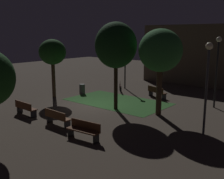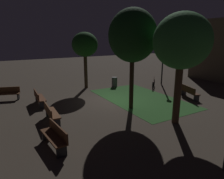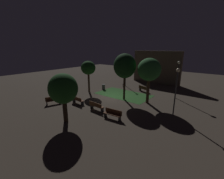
{
  "view_description": "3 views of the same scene",
  "coord_description": "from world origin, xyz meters",
  "px_view_note": "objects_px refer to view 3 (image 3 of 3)",
  "views": [
    {
      "loc": [
        13.34,
        -13.89,
        5.04
      ],
      "look_at": [
        1.0,
        0.91,
        1.13
      ],
      "focal_mm": 44.28,
      "sensor_mm": 36.0,
      "label": 1
    },
    {
      "loc": [
        11.48,
        -6.67,
        4.22
      ],
      "look_at": [
        0.55,
        -0.35,
        0.93
      ],
      "focal_mm": 32.42,
      "sensor_mm": 36.0,
      "label": 2
    },
    {
      "loc": [
        12.2,
        -15.27,
        6.44
      ],
      "look_at": [
        0.21,
        -0.15,
        1.1
      ],
      "focal_mm": 24.23,
      "sensor_mm": 36.0,
      "label": 3
    }
  ],
  "objects_px": {
    "bench_corner": "(96,106)",
    "lamp_post_path_center": "(176,84)",
    "bench_lawn_edge": "(77,100)",
    "bench_near_trees": "(54,100)",
    "lamp_post_plaza_west": "(178,74)",
    "tree_tall_center": "(125,66)",
    "trash_bin": "(103,87)",
    "bench_back_row": "(144,89)",
    "bench_path_side": "(113,114)",
    "bicycle": "(124,86)",
    "tree_back_left": "(63,89)",
    "tree_near_wall": "(88,68)",
    "tree_back_right": "(149,70)",
    "lamp_post_plaza_east": "(126,69)"
  },
  "relations": [
    {
      "from": "tree_back_right",
      "to": "bicycle",
      "type": "bearing_deg",
      "value": 147.38
    },
    {
      "from": "bench_lawn_edge",
      "to": "bicycle",
      "type": "xyz_separation_m",
      "value": [
        0.27,
        9.34,
        -0.14
      ]
    },
    {
      "from": "bench_near_trees",
      "to": "lamp_post_plaza_west",
      "type": "height_order",
      "value": "lamp_post_plaza_west"
    },
    {
      "from": "lamp_post_plaza_east",
      "to": "trash_bin",
      "type": "bearing_deg",
      "value": -107.82
    },
    {
      "from": "bench_lawn_edge",
      "to": "bicycle",
      "type": "bearing_deg",
      "value": 88.33
    },
    {
      "from": "tree_back_left",
      "to": "trash_bin",
      "type": "distance_m",
      "value": 11.54
    },
    {
      "from": "bench_path_side",
      "to": "bicycle",
      "type": "bearing_deg",
      "value": 119.0
    },
    {
      "from": "bench_near_trees",
      "to": "bench_back_row",
      "type": "xyz_separation_m",
      "value": [
        6.02,
        11.28,
        0.0
      ]
    },
    {
      "from": "trash_bin",
      "to": "tree_back_right",
      "type": "bearing_deg",
      "value": -8.77
    },
    {
      "from": "tree_back_right",
      "to": "tree_back_left",
      "type": "height_order",
      "value": "tree_back_right"
    },
    {
      "from": "tree_near_wall",
      "to": "lamp_post_plaza_east",
      "type": "height_order",
      "value": "tree_near_wall"
    },
    {
      "from": "bench_near_trees",
      "to": "tree_near_wall",
      "type": "height_order",
      "value": "tree_near_wall"
    },
    {
      "from": "trash_bin",
      "to": "bicycle",
      "type": "bearing_deg",
      "value": 52.14
    },
    {
      "from": "trash_bin",
      "to": "bench_corner",
      "type": "bearing_deg",
      "value": -53.8
    },
    {
      "from": "bench_lawn_edge",
      "to": "lamp_post_plaza_east",
      "type": "relative_size",
      "value": 0.42
    },
    {
      "from": "bench_path_side",
      "to": "bicycle",
      "type": "xyz_separation_m",
      "value": [
        -5.43,
        9.8,
        -0.14
      ]
    },
    {
      "from": "trash_bin",
      "to": "lamp_post_path_center",
      "type": "bearing_deg",
      "value": -13.46
    },
    {
      "from": "bench_back_row",
      "to": "lamp_post_plaza_west",
      "type": "bearing_deg",
      "value": -0.78
    },
    {
      "from": "tree_back_right",
      "to": "trash_bin",
      "type": "height_order",
      "value": "tree_back_right"
    },
    {
      "from": "bench_corner",
      "to": "lamp_post_plaza_east",
      "type": "bearing_deg",
      "value": 107.95
    },
    {
      "from": "lamp_post_path_center",
      "to": "tree_back_left",
      "type": "bearing_deg",
      "value": -133.75
    },
    {
      "from": "bench_path_side",
      "to": "tree_back_left",
      "type": "distance_m",
      "value": 4.99
    },
    {
      "from": "tree_tall_center",
      "to": "tree_back_left",
      "type": "distance_m",
      "value": 8.43
    },
    {
      "from": "bench_path_side",
      "to": "lamp_post_plaza_east",
      "type": "bearing_deg",
      "value": 118.34
    },
    {
      "from": "tree_near_wall",
      "to": "tree_back_right",
      "type": "bearing_deg",
      "value": 6.66
    },
    {
      "from": "bench_lawn_edge",
      "to": "bench_near_trees",
      "type": "xyz_separation_m",
      "value": [
        -2.2,
        -1.77,
        0.0
      ]
    },
    {
      "from": "bench_corner",
      "to": "bench_back_row",
      "type": "height_order",
      "value": "same"
    },
    {
      "from": "bench_back_row",
      "to": "tree_near_wall",
      "type": "height_order",
      "value": "tree_near_wall"
    },
    {
      "from": "bench_back_row",
      "to": "tree_tall_center",
      "type": "bearing_deg",
      "value": -94.1
    },
    {
      "from": "bench_near_trees",
      "to": "lamp_post_plaza_west",
      "type": "bearing_deg",
      "value": 46.46
    },
    {
      "from": "bench_lawn_edge",
      "to": "bench_path_side",
      "type": "height_order",
      "value": "same"
    },
    {
      "from": "bench_near_trees",
      "to": "trash_bin",
      "type": "distance_m",
      "value": 8.47
    },
    {
      "from": "bench_corner",
      "to": "tree_back_left",
      "type": "distance_m",
      "value": 4.42
    },
    {
      "from": "tree_back_right",
      "to": "bicycle",
      "type": "xyz_separation_m",
      "value": [
        -6.11,
        3.91,
        -3.65
      ]
    },
    {
      "from": "bench_near_trees",
      "to": "lamp_post_plaza_west",
      "type": "xyz_separation_m",
      "value": [
        10.65,
        11.21,
        2.78
      ]
    },
    {
      "from": "bench_lawn_edge",
      "to": "tree_back_right",
      "type": "bearing_deg",
      "value": 40.35
    },
    {
      "from": "bench_corner",
      "to": "tree_tall_center",
      "type": "relative_size",
      "value": 0.31
    },
    {
      "from": "bench_path_side",
      "to": "bicycle",
      "type": "relative_size",
      "value": 1.47
    },
    {
      "from": "tree_tall_center",
      "to": "bicycle",
      "type": "distance_m",
      "value": 6.85
    },
    {
      "from": "tree_tall_center",
      "to": "trash_bin",
      "type": "height_order",
      "value": "tree_tall_center"
    },
    {
      "from": "bench_corner",
      "to": "tree_back_left",
      "type": "xyz_separation_m",
      "value": [
        -0.33,
        -3.59,
        2.56
      ]
    },
    {
      "from": "tree_tall_center",
      "to": "tree_back_left",
      "type": "bearing_deg",
      "value": -94.85
    },
    {
      "from": "bench_path_side",
      "to": "tree_tall_center",
      "type": "height_order",
      "value": "tree_tall_center"
    },
    {
      "from": "bench_near_trees",
      "to": "bench_path_side",
      "type": "distance_m",
      "value": 8.01
    },
    {
      "from": "tree_near_wall",
      "to": "bicycle",
      "type": "bearing_deg",
      "value": 59.63
    },
    {
      "from": "bench_near_trees",
      "to": "lamp_post_plaza_east",
      "type": "distance_m",
      "value": 13.04
    },
    {
      "from": "bench_corner",
      "to": "tree_back_right",
      "type": "xyz_separation_m",
      "value": [
        3.28,
        5.42,
        3.51
      ]
    },
    {
      "from": "lamp_post_plaza_east",
      "to": "bicycle",
      "type": "distance_m",
      "value": 3.12
    },
    {
      "from": "bench_corner",
      "to": "lamp_post_path_center",
      "type": "xyz_separation_m",
      "value": [
        6.82,
        3.88,
        2.66
      ]
    },
    {
      "from": "bench_near_trees",
      "to": "trash_bin",
      "type": "xyz_separation_m",
      "value": [
        0.41,
        8.46,
        -0.07
      ]
    }
  ]
}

